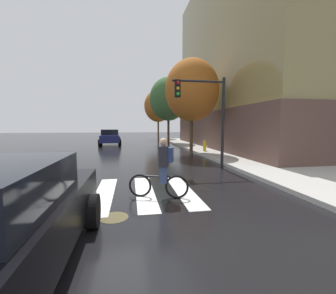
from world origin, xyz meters
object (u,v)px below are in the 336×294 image
at_px(traffic_light_near, 206,107).
at_px(street_tree_mid, 168,99).
at_px(fire_hydrant, 205,146).
at_px(street_tree_far, 158,106).
at_px(sedan_mid, 110,137).
at_px(street_tree_near, 192,90).
at_px(cyclist, 163,168).
at_px(manhole_cover, 114,217).

distance_m(traffic_light_near, street_tree_mid, 14.27).
bearing_deg(fire_hydrant, traffic_light_near, -108.93).
xyz_separation_m(fire_hydrant, street_tree_mid, (-1.29, 8.24, 4.33)).
bearing_deg(street_tree_far, traffic_light_near, -91.76).
relative_size(traffic_light_near, fire_hydrant, 5.38).
bearing_deg(sedan_mid, street_tree_near, -54.28).
bearing_deg(fire_hydrant, street_tree_mid, 98.91).
distance_m(fire_hydrant, street_tree_mid, 9.40).
distance_m(sedan_mid, cyclist, 18.07).
bearing_deg(street_tree_mid, fire_hydrant, -81.09).
height_order(manhole_cover, street_tree_mid, street_tree_mid).
bearing_deg(street_tree_mid, street_tree_near, -89.29).
height_order(sedan_mid, street_tree_near, street_tree_near).
xyz_separation_m(cyclist, street_tree_near, (3.37, 9.01, 3.61)).
relative_size(street_tree_mid, street_tree_far, 1.00).
height_order(sedan_mid, street_tree_mid, street_tree_mid).
bearing_deg(cyclist, street_tree_near, 69.47).
height_order(manhole_cover, cyclist, cyclist).
xyz_separation_m(traffic_light_near, street_tree_mid, (0.72, 14.11, 2.00)).
distance_m(manhole_cover, fire_hydrant, 12.19).
bearing_deg(sedan_mid, street_tree_far, 54.07).
height_order(cyclist, street_tree_near, street_tree_near).
distance_m(manhole_cover, cyclist, 1.89).
height_order(traffic_light_near, fire_hydrant, traffic_light_near).
relative_size(manhole_cover, traffic_light_near, 0.15).
relative_size(street_tree_near, street_tree_far, 0.91).
bearing_deg(traffic_light_near, manhole_cover, -128.19).
bearing_deg(sedan_mid, cyclist, -80.56).
xyz_separation_m(street_tree_near, street_tree_far, (-0.14, 17.37, 0.43)).
height_order(fire_hydrant, street_tree_mid, street_tree_mid).
distance_m(cyclist, street_tree_far, 26.88).
bearing_deg(traffic_light_near, street_tree_mid, 87.07).
xyz_separation_m(cyclist, street_tree_mid, (3.26, 17.81, 4.02)).
xyz_separation_m(sedan_mid, fire_hydrant, (7.52, -8.26, -0.31)).
bearing_deg(cyclist, street_tree_mid, 79.61).
xyz_separation_m(fire_hydrant, street_tree_near, (-1.18, -0.55, 3.92)).
bearing_deg(manhole_cover, cyclist, 42.04).
relative_size(manhole_cover, street_tree_near, 0.10).
xyz_separation_m(manhole_cover, sedan_mid, (-1.70, 18.96, 0.83)).
bearing_deg(street_tree_far, sedan_mid, -125.93).
relative_size(street_tree_near, street_tree_mid, 0.92).
height_order(sedan_mid, cyclist, cyclist).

